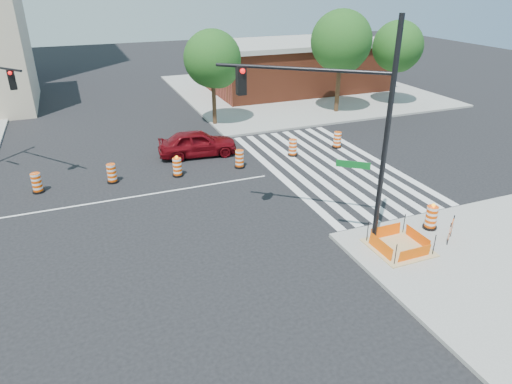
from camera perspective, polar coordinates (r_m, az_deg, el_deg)
ground at (r=23.51m, az=-14.85°, el=-0.56°), size 120.00×120.00×0.00m
sidewalk_ne at (r=45.11m, az=5.20°, el=12.60°), size 22.00×22.00×0.15m
crosswalk_east at (r=26.77m, az=8.91°, el=3.25°), size 6.75×13.50×0.01m
lane_centerline at (r=23.51m, az=-14.85°, el=-0.55°), size 14.00×0.12×0.01m
excavation_pit at (r=19.09m, az=17.41°, el=-6.53°), size 2.20×2.20×0.90m
brick_storefront at (r=44.68m, az=5.32°, el=15.41°), size 16.50×8.50×4.60m
red_coupe at (r=28.00m, az=-7.33°, el=6.09°), size 4.87×2.36×1.60m
signal_pole_se at (r=17.31m, az=10.19°, el=9.53°), size 5.29×4.17×8.71m
pit_drum at (r=20.79m, az=21.05°, el=-3.05°), size 0.60×0.60×1.18m
barricade at (r=20.09m, az=23.20°, el=-4.26°), size 0.70×0.55×1.00m
tree_north_c at (r=33.09m, az=-5.40°, el=15.87°), size 3.99×3.99×6.78m
tree_north_d at (r=36.84m, az=10.62°, el=17.66°), size 4.62×4.62×7.85m
tree_north_e at (r=40.34m, az=17.29°, el=16.69°), size 4.07×4.05×6.89m
median_drum_2 at (r=25.53m, az=-25.70°, el=0.97°), size 0.60×0.60×1.02m
median_drum_3 at (r=25.31m, az=-17.57°, el=2.17°), size 0.60×0.60×1.02m
median_drum_4 at (r=25.29m, az=-9.81°, el=3.02°), size 0.60×0.60×1.18m
median_drum_5 at (r=26.10m, az=-2.08°, el=4.09°), size 0.60×0.60×1.02m
median_drum_6 at (r=27.96m, az=4.61°, el=5.49°), size 0.60×0.60×1.02m
median_drum_7 at (r=29.70m, az=10.12°, el=6.37°), size 0.60×0.60×1.02m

